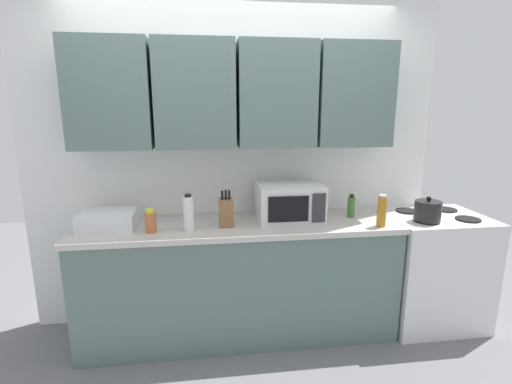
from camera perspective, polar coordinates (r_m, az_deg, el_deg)
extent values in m
cube|color=white|center=(3.04, -3.22, 4.39)|extent=(3.24, 0.06, 2.60)
cube|color=slate|center=(2.89, -21.15, 13.57)|extent=(0.56, 0.33, 0.75)
cube|color=slate|center=(2.82, -9.17, 14.29)|extent=(0.56, 0.33, 0.75)
cube|color=slate|center=(2.87, 2.97, 14.40)|extent=(0.56, 0.33, 0.75)
cube|color=slate|center=(3.03, 14.24, 13.95)|extent=(0.56, 0.33, 0.75)
cube|color=slate|center=(2.99, -2.50, -13.31)|extent=(2.34, 0.60, 0.86)
cube|color=beige|center=(2.82, -2.58, -5.07)|extent=(2.37, 0.63, 0.04)
cube|color=silver|center=(3.46, 24.89, -10.44)|extent=(0.76, 0.64, 0.90)
cylinder|color=black|center=(3.11, 24.39, -4.02)|extent=(0.18, 0.18, 0.01)
cylinder|color=black|center=(3.30, 29.42, -3.61)|extent=(0.18, 0.18, 0.01)
cylinder|color=black|center=(3.34, 21.89, -2.68)|extent=(0.18, 0.18, 0.01)
cylinder|color=black|center=(3.52, 26.72, -2.38)|extent=(0.18, 0.18, 0.01)
cylinder|color=black|center=(3.09, 24.52, -2.59)|extent=(0.19, 0.19, 0.15)
sphere|color=black|center=(3.07, 24.68, -0.93)|extent=(0.04, 0.04, 0.04)
cube|color=silver|center=(2.85, 5.07, -1.58)|extent=(0.48, 0.36, 0.28)
cube|color=black|center=(2.66, 4.93, -2.60)|extent=(0.29, 0.01, 0.18)
cube|color=#2D2D33|center=(2.72, 9.48, -2.41)|extent=(0.10, 0.01, 0.21)
cube|color=silver|center=(2.87, -21.43, -3.96)|extent=(0.38, 0.30, 0.12)
cube|color=brown|center=(2.72, -4.56, -3.11)|extent=(0.10, 0.12, 0.20)
cylinder|color=black|center=(2.68, -5.13, -0.48)|extent=(0.02, 0.02, 0.06)
cylinder|color=black|center=(2.68, -4.60, -0.43)|extent=(0.02, 0.02, 0.07)
cylinder|color=black|center=(2.68, -4.06, -0.43)|extent=(0.02, 0.02, 0.06)
cylinder|color=#386B2D|center=(3.03, 14.19, -2.23)|extent=(0.06, 0.06, 0.16)
cylinder|color=black|center=(3.01, 14.29, -0.57)|extent=(0.04, 0.04, 0.02)
cylinder|color=white|center=(2.65, -10.15, -3.26)|extent=(0.07, 0.07, 0.24)
cylinder|color=black|center=(2.61, -10.26, -0.53)|extent=(0.05, 0.05, 0.02)
cylinder|color=#AD701E|center=(2.85, 18.47, -2.85)|extent=(0.06, 0.06, 0.22)
cylinder|color=silver|center=(2.82, 18.64, -0.56)|extent=(0.05, 0.05, 0.02)
cylinder|color=#BC6638|center=(2.68, -15.64, -4.46)|extent=(0.07, 0.07, 0.14)
cylinder|color=yellow|center=(2.66, -15.75, -2.71)|extent=(0.06, 0.06, 0.03)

